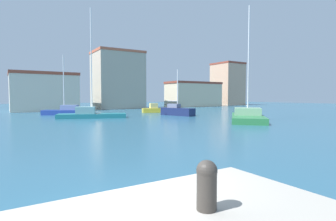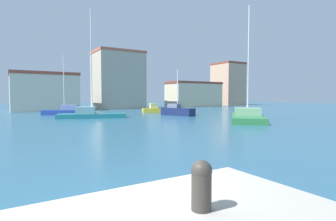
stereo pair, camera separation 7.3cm
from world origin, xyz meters
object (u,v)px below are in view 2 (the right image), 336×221
Objects in this scene: sailboat_navy_far_left at (177,111)px; sailboat_blue_far_right at (66,111)px; mooring_bollard at (201,183)px; sailboat_green_near_pier at (247,116)px; sailboat_teal_center_channel at (91,114)px; motorboat_yellow_behind_lamppost at (156,109)px.

sailboat_navy_far_left is 15.16m from sailboat_blue_far_right.
mooring_bollard is 0.05× the size of sailboat_green_near_pier.
sailboat_teal_center_channel is (1.41, -7.19, -0.02)m from sailboat_blue_far_right.
sailboat_green_near_pier is 17.45m from sailboat_teal_center_channel.
motorboat_yellow_behind_lamppost is at bearing 84.79° from sailboat_navy_far_left.
sailboat_green_near_pier reaches higher than sailboat_blue_far_right.
sailboat_green_near_pier is 1.93× the size of sailboat_navy_far_left.
sailboat_green_near_pier is (19.10, 16.37, -0.95)m from mooring_bollard.
sailboat_teal_center_channel is at bearing 171.08° from sailboat_navy_far_left.
motorboat_yellow_behind_lamppost is at bearing 23.70° from sailboat_teal_center_channel.
mooring_bollard is 0.13× the size of motorboat_yellow_behind_lamppost.
sailboat_teal_center_channel reaches higher than mooring_bollard.
sailboat_teal_center_channel is (-10.86, 1.71, -0.09)m from sailboat_navy_far_left.
sailboat_teal_center_channel reaches higher than motorboat_yellow_behind_lamppost.
sailboat_navy_far_left is 11.00m from sailboat_teal_center_channel.
sailboat_blue_far_right is at bearing 144.08° from sailboat_navy_far_left.
sailboat_green_near_pier is at bearing 40.60° from mooring_bollard.
sailboat_blue_far_right is (-12.28, 8.89, -0.07)m from sailboat_navy_far_left.
mooring_bollard is at bearing -118.07° from motorboat_yellow_behind_lamppost.
mooring_bollard is 28.84m from sailboat_teal_center_channel.
sailboat_teal_center_channel is at bearing 137.53° from sailboat_green_near_pier.
sailboat_teal_center_channel is at bearing 77.54° from mooring_bollard.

